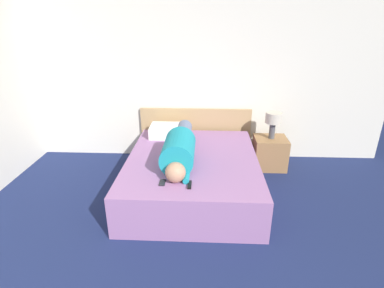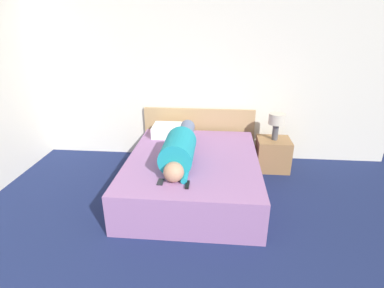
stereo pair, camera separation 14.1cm
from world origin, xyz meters
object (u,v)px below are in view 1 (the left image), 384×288
bed (193,174)px  table_lamp (273,120)px  tv_remote (190,185)px  nightstand (270,153)px  pillow_near_headboard (170,131)px  person_lying (180,148)px  cell_phone (162,183)px

bed → table_lamp: (1.16, 0.76, 0.52)m
tv_remote → bed: bearing=90.0°
nightstand → table_lamp: bearing=-90.0°
table_lamp → nightstand: bearing=90.0°
bed → pillow_near_headboard: 0.90m
bed → tv_remote: (0.00, -0.72, 0.26)m
pillow_near_headboard → bed: bearing=-63.3°
nightstand → person_lying: bearing=-147.2°
bed → person_lying: bearing=-151.5°
person_lying → cell_phone: 0.63m
nightstand → tv_remote: (-1.16, -1.48, 0.27)m
bed → cell_phone: size_ratio=15.70×
table_lamp → person_lying: (-1.32, -0.85, -0.11)m
bed → tv_remote: bearing=-90.0°
nightstand → tv_remote: tv_remote is taller
person_lying → pillow_near_headboard: size_ratio=2.76×
nightstand → pillow_near_headboard: 1.57m
pillow_near_headboard → tv_remote: bearing=-75.6°
table_lamp → bed: bearing=-146.7°
bed → table_lamp: 1.48m
bed → cell_phone: cell_phone is taller
table_lamp → tv_remote: bearing=-128.0°
nightstand → person_lying: size_ratio=0.30×
nightstand → tv_remote: bearing=-128.0°
pillow_near_headboard → cell_phone: pillow_near_headboard is taller
cell_phone → person_lying: bearing=76.5°
cell_phone → tv_remote: bearing=-8.2°
nightstand → bed: bearing=-146.7°
tv_remote → cell_phone: (-0.30, 0.04, -0.01)m
person_lying → tv_remote: (0.16, -0.63, -0.15)m
bed → cell_phone: (-0.30, -0.68, 0.25)m
person_lying → pillow_near_headboard: bearing=104.7°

